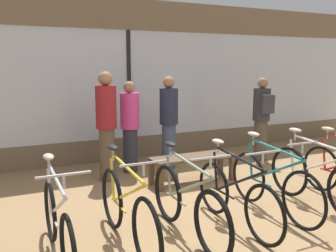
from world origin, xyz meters
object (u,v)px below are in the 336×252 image
object	(u,v)px
customer_by_window	(106,122)
bicycle_center_right	(272,184)
bicycle_right	(317,178)
bicycle_far_left	(58,224)
bicycle_left	(127,210)
customer_mid_floor	(262,116)
bicycle_center	(235,196)
display_bench	(193,161)
customer_near_rack	(130,125)
bicycle_center_left	(187,204)
customer_near_bench	(169,120)

from	to	relation	value
customer_by_window	bicycle_center_right	bearing A→B (deg)	-56.84
bicycle_center_right	bicycle_right	world-z (taller)	bicycle_right
bicycle_far_left	bicycle_left	bearing A→B (deg)	0.11
bicycle_right	customer_mid_floor	distance (m)	2.61
bicycle_center	bicycle_right	size ratio (longest dim) A/B	0.93
display_bench	customer_mid_floor	size ratio (longest dim) A/B	0.84
bicycle_left	customer_by_window	xyz separation A→B (m)	(0.49, 2.35, 0.59)
customer_near_rack	customer_mid_floor	size ratio (longest dim) A/B	0.98
display_bench	customer_by_window	distance (m)	1.56
bicycle_center_right	customer_near_rack	distance (m)	2.83
bicycle_center	customer_by_window	bearing A→B (deg)	108.86
bicycle_center	bicycle_right	distance (m)	1.37
bicycle_center	customer_mid_floor	size ratio (longest dim) A/B	1.00
bicycle_center_left	bicycle_center_right	world-z (taller)	bicycle_center_left
bicycle_far_left	display_bench	distance (m)	2.91
bicycle_center	customer_by_window	size ratio (longest dim) A/B	0.92
customer_by_window	customer_mid_floor	size ratio (longest dim) A/B	1.09
bicycle_right	customer_by_window	xyz separation A→B (m)	(-2.21, 2.41, 0.58)
bicycle_center_left	customer_near_rack	distance (m)	2.79
customer_by_window	display_bench	bearing A→B (deg)	-31.23
bicycle_center_right	bicycle_far_left	bearing A→B (deg)	-179.32
bicycle_center	customer_mid_floor	distance (m)	3.41
bicycle_center_right	display_bench	distance (m)	1.61
bicycle_right	customer_near_bench	xyz separation A→B (m)	(-0.95, 2.64, 0.50)
bicycle_far_left	bicycle_center	bearing A→B (deg)	-2.89
bicycle_left	customer_near_bench	xyz separation A→B (m)	(1.74, 2.59, 0.50)
bicycle_far_left	bicycle_left	size ratio (longest dim) A/B	0.94
bicycle_center_right	customer_mid_floor	xyz separation A→B (m)	(1.68, 2.27, 0.50)
bicycle_center	bicycle_right	bearing A→B (deg)	2.00
bicycle_left	customer_mid_floor	xyz separation A→B (m)	(3.68, 2.31, 0.50)
customer_near_bench	bicycle_left	bearing A→B (deg)	-123.94
bicycle_right	customer_by_window	distance (m)	3.32
bicycle_left	customer_by_window	world-z (taller)	customer_by_window
bicycle_left	bicycle_center_left	size ratio (longest dim) A/B	1.03
bicycle_left	bicycle_right	bearing A→B (deg)	-1.20
bicycle_left	customer_by_window	distance (m)	2.47
customer_mid_floor	bicycle_far_left	bearing A→B (deg)	-152.28
bicycle_center	customer_near_rack	bearing A→B (deg)	96.77
bicycle_left	bicycle_right	world-z (taller)	bicycle_right
bicycle_center	bicycle_left	bearing A→B (deg)	175.51
customer_near_rack	customer_near_bench	bearing A→B (deg)	-3.99
bicycle_center	bicycle_center_right	world-z (taller)	bicycle_center_right
bicycle_far_left	bicycle_right	size ratio (longest dim) A/B	0.94
bicycle_far_left	bicycle_center_left	xyz separation A→B (m)	(1.39, -0.09, 0.01)
bicycle_center	bicycle_right	world-z (taller)	bicycle_right
bicycle_center_left	customer_mid_floor	xyz separation A→B (m)	(3.00, 2.40, 0.51)
customer_near_bench	customer_mid_floor	bearing A→B (deg)	-8.31
bicycle_far_left	customer_by_window	bearing A→B (deg)	63.03
bicycle_far_left	bicycle_center_right	size ratio (longest dim) A/B	0.97
customer_mid_floor	bicycle_left	bearing A→B (deg)	-147.92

